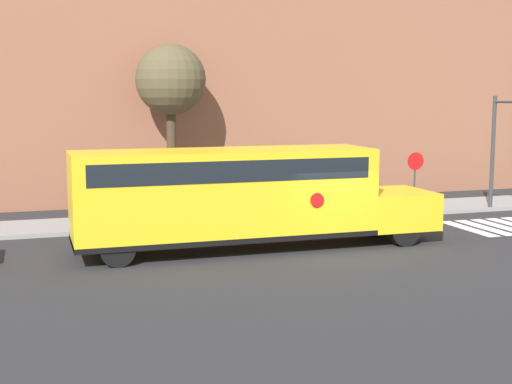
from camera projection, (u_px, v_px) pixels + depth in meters
ground_plane at (332, 251)px, 22.18m from camera, size 60.00×60.00×0.00m
sidewalk_strip at (266, 216)px, 28.30m from camera, size 44.00×3.00×0.15m
building_backdrop at (222, 53)px, 33.52m from camera, size 32.00×4.00×13.57m
crosswalk_stripes at (508, 226)px, 26.50m from camera, size 4.00×3.20×0.01m
school_bus at (240, 193)px, 22.18m from camera, size 11.66×2.57×3.17m
stop_sign at (415, 173)px, 29.11m from camera, size 0.73×0.10×2.52m
tree_near_sidewalk at (171, 82)px, 29.31m from camera, size 2.92×2.92×6.93m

